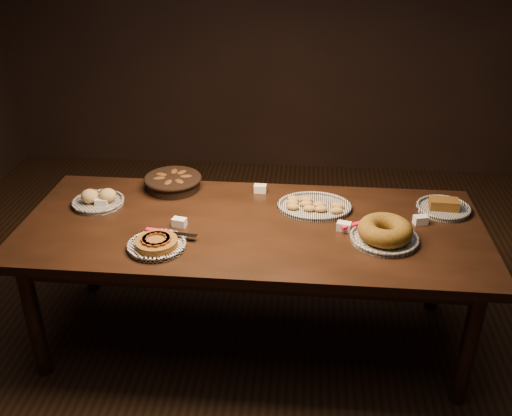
# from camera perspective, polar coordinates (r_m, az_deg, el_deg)

# --- Properties ---
(ground) EXTENTS (5.00, 5.00, 0.00)m
(ground) POSITION_cam_1_polar(r_m,az_deg,el_deg) (3.39, -0.38, -12.72)
(ground) COLOR black
(ground) RESTS_ON ground
(buffet_table) EXTENTS (2.40, 1.00, 0.75)m
(buffet_table) POSITION_cam_1_polar(r_m,az_deg,el_deg) (3.00, -0.42, -2.86)
(buffet_table) COLOR black
(buffet_table) RESTS_ON ground
(apple_tart_plate) EXTENTS (0.33, 0.29, 0.06)m
(apple_tart_plate) POSITION_cam_1_polar(r_m,az_deg,el_deg) (2.79, -9.90, -3.55)
(apple_tart_plate) COLOR white
(apple_tart_plate) RESTS_ON buffet_table
(madeleine_platter) EXTENTS (0.40, 0.33, 0.05)m
(madeleine_platter) POSITION_cam_1_polar(r_m,az_deg,el_deg) (3.12, 5.80, 0.21)
(madeleine_platter) COLOR black
(madeleine_platter) RESTS_ON buffet_table
(bundt_cake_plate) EXTENTS (0.39, 0.38, 0.11)m
(bundt_cake_plate) POSITION_cam_1_polar(r_m,az_deg,el_deg) (2.87, 12.74, -2.41)
(bundt_cake_plate) COLOR black
(bundt_cake_plate) RESTS_ON buffet_table
(croissant_basket) EXTENTS (0.38, 0.38, 0.08)m
(croissant_basket) POSITION_cam_1_polar(r_m,az_deg,el_deg) (3.35, -8.30, 2.68)
(croissant_basket) COLOR black
(croissant_basket) RESTS_ON buffet_table
(bread_roll_plate) EXTENTS (0.28, 0.28, 0.09)m
(bread_roll_plate) POSITION_cam_1_polar(r_m,az_deg,el_deg) (3.27, -15.49, 0.82)
(bread_roll_plate) COLOR white
(bread_roll_plate) RESTS_ON buffet_table
(loaf_plate) EXTENTS (0.29, 0.29, 0.07)m
(loaf_plate) POSITION_cam_1_polar(r_m,az_deg,el_deg) (3.25, 18.24, 0.09)
(loaf_plate) COLOR black
(loaf_plate) RESTS_ON buffet_table
(tent_cards) EXTENTS (1.79, 0.49, 0.04)m
(tent_cards) POSITION_cam_1_polar(r_m,az_deg,el_deg) (3.04, 0.31, -0.33)
(tent_cards) COLOR white
(tent_cards) RESTS_ON buffet_table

